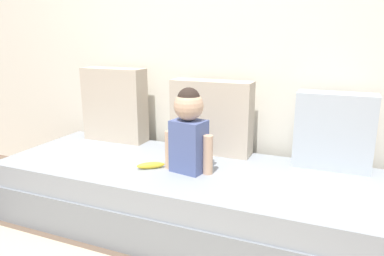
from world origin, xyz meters
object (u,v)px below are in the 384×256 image
Objects in this scene: couch at (192,197)px; throw_pillow_left at (115,105)px; toddler at (188,129)px; throw_pillow_center at (211,117)px; banana at (151,165)px; throw_pillow_right at (334,131)px.

throw_pillow_left is (-0.77, 0.34, 0.47)m from couch.
toddler is at bearing -26.69° from throw_pillow_left.
toddler is (-0.00, -0.39, 0.01)m from throw_pillow_center.
throw_pillow_left reaches higher than banana.
throw_pillow_right is 2.69× the size of banana.
throw_pillow_left reaches higher than throw_pillow_center.
throw_pillow_center is at bearing 89.60° from toddler.
banana is at bearing -154.99° from couch.
banana is (-0.23, -0.44, -0.23)m from throw_pillow_center.
throw_pillow_center is 1.20× the size of throw_pillow_right.
throw_pillow_center is (0.77, 0.00, -0.03)m from throw_pillow_left.
couch is at bearing -23.48° from throw_pillow_left.
throw_pillow_left is 0.75m from banana.
toddler is at bearing -90.40° from throw_pillow_center.
couch is 0.94m from throw_pillow_right.
throw_pillow_center is 0.77m from throw_pillow_right.
toddler is 0.33m from banana.
throw_pillow_right is 0.92× the size of toddler.
throw_pillow_center is at bearing 62.81° from banana.
throw_pillow_left is at bearing 180.00° from throw_pillow_center.
throw_pillow_center is 0.54m from banana.
toddler reaches higher than throw_pillow_right.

